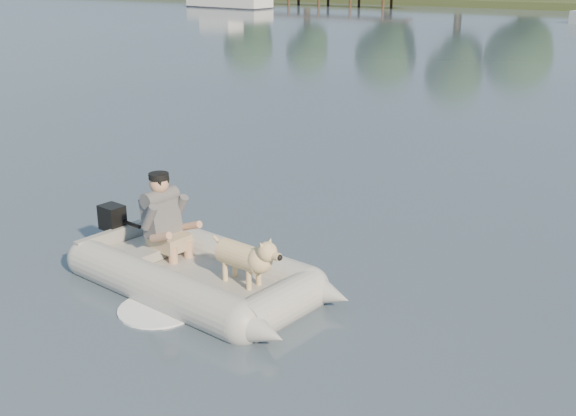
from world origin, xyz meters
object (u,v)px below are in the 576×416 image
Objects in this scene: man at (162,213)px; dog at (241,260)px; dock at (313,0)px; dinghy at (199,242)px.

dog is at bearing 0.00° from man.
dock is 58.09m from dog.
dinghy is 0.77m from man.
man reaches higher than dinghy.
dinghy reaches higher than dock.
dock is 3.66× the size of dinghy.
man is 1.45m from dog.
dinghy is (25.83, -51.63, 0.11)m from dock.
man reaches higher than dog.
dock is 57.25m from man.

